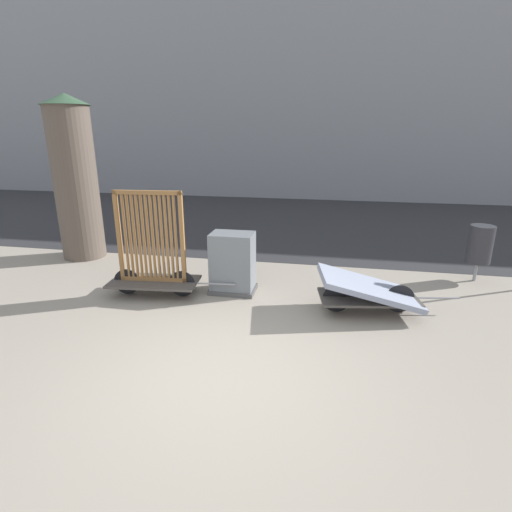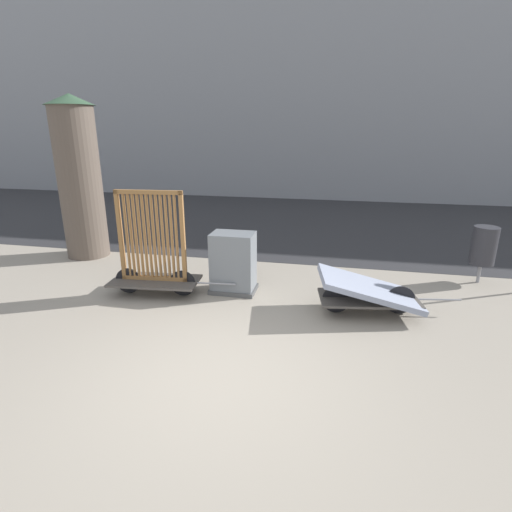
{
  "view_description": "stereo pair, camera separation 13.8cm",
  "coord_description": "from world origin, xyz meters",
  "px_view_note": "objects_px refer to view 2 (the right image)",
  "views": [
    {
      "loc": [
        1.2,
        -4.04,
        2.91
      ],
      "look_at": [
        0.0,
        2.25,
        0.86
      ],
      "focal_mm": 28.0,
      "sensor_mm": 36.0,
      "label": 1
    },
    {
      "loc": [
        1.34,
        -4.02,
        2.91
      ],
      "look_at": [
        0.0,
        2.25,
        0.86
      ],
      "focal_mm": 28.0,
      "sensor_mm": 36.0,
      "label": 2
    }
  ],
  "objects_px": {
    "utility_cabinet": "(233,265)",
    "bike_cart_with_mattress": "(369,292)",
    "trash_bin": "(484,246)",
    "advertising_column": "(79,178)",
    "bike_cart_with_bedframe": "(154,260)"
  },
  "relations": [
    {
      "from": "utility_cabinet",
      "to": "trash_bin",
      "type": "relative_size",
      "value": 0.99
    },
    {
      "from": "trash_bin",
      "to": "bike_cart_with_mattress",
      "type": "bearing_deg",
      "value": -139.67
    },
    {
      "from": "bike_cart_with_mattress",
      "to": "advertising_column",
      "type": "xyz_separation_m",
      "value": [
        -6.41,
        1.88,
        1.47
      ]
    },
    {
      "from": "bike_cart_with_mattress",
      "to": "utility_cabinet",
      "type": "distance_m",
      "value": 2.46
    },
    {
      "from": "advertising_column",
      "to": "utility_cabinet",
      "type": "bearing_deg",
      "value": -19.88
    },
    {
      "from": "bike_cart_with_mattress",
      "to": "advertising_column",
      "type": "height_order",
      "value": "advertising_column"
    },
    {
      "from": "bike_cart_with_bedframe",
      "to": "trash_bin",
      "type": "distance_m",
      "value": 6.28
    },
    {
      "from": "bike_cart_with_mattress",
      "to": "utility_cabinet",
      "type": "relative_size",
      "value": 2.09
    },
    {
      "from": "advertising_column",
      "to": "bike_cart_with_bedframe",
      "type": "bearing_deg",
      "value": -35.47
    },
    {
      "from": "trash_bin",
      "to": "utility_cabinet",
      "type": "bearing_deg",
      "value": -162.63
    },
    {
      "from": "utility_cabinet",
      "to": "bike_cart_with_mattress",
      "type": "bearing_deg",
      "value": -10.18
    },
    {
      "from": "bike_cart_with_bedframe",
      "to": "bike_cart_with_mattress",
      "type": "distance_m",
      "value": 3.79
    },
    {
      "from": "utility_cabinet",
      "to": "bike_cart_with_bedframe",
      "type": "bearing_deg",
      "value": -162.36
    },
    {
      "from": "utility_cabinet",
      "to": "trash_bin",
      "type": "xyz_separation_m",
      "value": [
        4.63,
        1.45,
        0.23
      ]
    },
    {
      "from": "bike_cart_with_mattress",
      "to": "advertising_column",
      "type": "distance_m",
      "value": 6.84
    }
  ]
}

